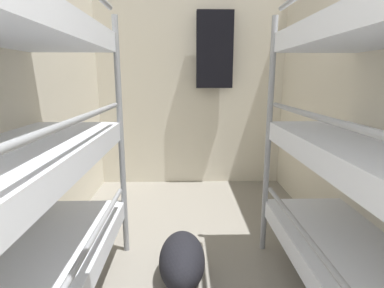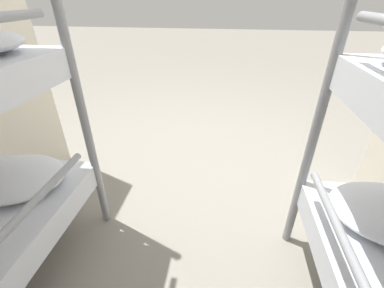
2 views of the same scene
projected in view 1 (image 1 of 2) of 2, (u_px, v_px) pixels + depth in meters
The scene contains 3 objects.
wall_back at pixel (191, 92), 3.87m from camera, with size 2.49×0.06×2.42m.
duffel_bag at pixel (182, 260), 2.07m from camera, with size 0.32×0.56×0.32m.
hanging_coat at pixel (215, 50), 3.62m from camera, with size 0.44×0.12×0.90m.
Camera 1 is at (-0.08, 0.21, 1.39)m, focal length 28.00 mm.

